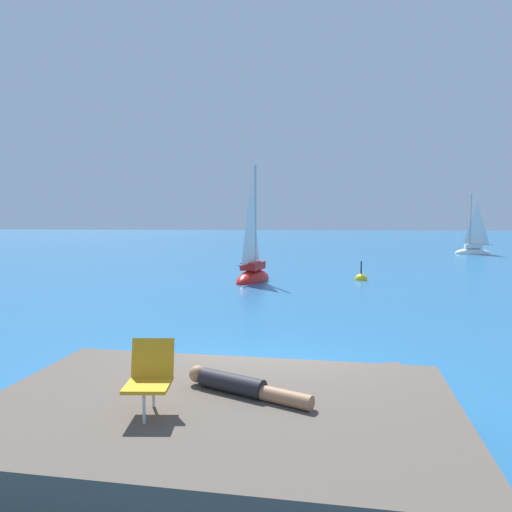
{
  "coord_description": "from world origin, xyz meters",
  "views": [
    {
      "loc": [
        0.41,
        -8.7,
        3.0
      ],
      "look_at": [
        -0.95,
        10.18,
        1.36
      ],
      "focal_mm": 34.61,
      "sensor_mm": 36.0,
      "label": 1
    }
  ],
  "objects_px": {
    "sailboat_near": "(253,274)",
    "sailboat_far": "(473,251)",
    "beach_chair": "(150,373)",
    "person_sunbather": "(241,385)",
    "marker_buoy": "(361,280)"
  },
  "relations": [
    {
      "from": "sailboat_near",
      "to": "sailboat_far",
      "type": "xyz_separation_m",
      "value": [
        15.08,
        15.59,
        -0.04
      ]
    },
    {
      "from": "beach_chair",
      "to": "marker_buoy",
      "type": "distance_m",
      "value": 17.76
    },
    {
      "from": "sailboat_near",
      "to": "beach_chair",
      "type": "xyz_separation_m",
      "value": [
        0.14,
        -16.41,
        0.9
      ]
    },
    {
      "from": "sailboat_near",
      "to": "marker_buoy",
      "type": "xyz_separation_m",
      "value": [
        4.86,
        0.67,
        -0.3
      ]
    },
    {
      "from": "person_sunbather",
      "to": "beach_chair",
      "type": "height_order",
      "value": "beach_chair"
    },
    {
      "from": "sailboat_far",
      "to": "marker_buoy",
      "type": "distance_m",
      "value": 18.09
    },
    {
      "from": "sailboat_far",
      "to": "person_sunbather",
      "type": "distance_m",
      "value": 34.39
    },
    {
      "from": "sailboat_far",
      "to": "person_sunbather",
      "type": "relative_size",
      "value": 3.03
    },
    {
      "from": "person_sunbather",
      "to": "marker_buoy",
      "type": "height_order",
      "value": "person_sunbather"
    },
    {
      "from": "beach_chair",
      "to": "sailboat_near",
      "type": "bearing_deg",
      "value": 176.79
    },
    {
      "from": "beach_chair",
      "to": "person_sunbather",
      "type": "bearing_deg",
      "value": 118.0
    },
    {
      "from": "sailboat_near",
      "to": "beach_chair",
      "type": "height_order",
      "value": "sailboat_near"
    },
    {
      "from": "sailboat_near",
      "to": "sailboat_far",
      "type": "distance_m",
      "value": 21.69
    },
    {
      "from": "sailboat_near",
      "to": "beach_chair",
      "type": "bearing_deg",
      "value": -161.78
    },
    {
      "from": "person_sunbather",
      "to": "marker_buoy",
      "type": "relative_size",
      "value": 1.42
    }
  ]
}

